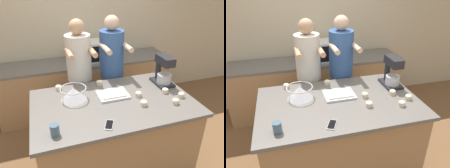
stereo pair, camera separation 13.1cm
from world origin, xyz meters
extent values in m
plane|color=brown|center=(0.00, 0.00, 0.00)|extent=(16.00, 16.00, 0.00)
cube|color=beige|center=(0.00, 1.75, 1.35)|extent=(10.00, 0.06, 2.70)
cube|color=#A87F56|center=(0.00, 0.00, 0.45)|extent=(1.64, 1.00, 0.90)
cube|color=#66605B|center=(0.00, 0.00, 0.92)|extent=(1.71, 1.07, 0.04)
cube|color=#A87F56|center=(0.00, 1.40, 0.43)|extent=(2.80, 0.60, 0.85)
cube|color=#66605B|center=(0.00, 1.40, 0.87)|extent=(2.80, 0.60, 0.04)
cylinder|color=brown|center=(-0.22, 0.72, 0.46)|extent=(0.25, 0.25, 0.91)
cylinder|color=silver|center=(-0.22, 0.72, 1.21)|extent=(0.32, 0.32, 0.58)
sphere|color=tan|center=(-0.22, 0.72, 1.59)|extent=(0.19, 0.19, 0.19)
cylinder|color=tan|center=(-0.36, 0.55, 1.33)|extent=(0.06, 0.34, 0.06)
cylinder|color=tan|center=(-0.08, 0.55, 1.33)|extent=(0.06, 0.34, 0.06)
cylinder|color=brown|center=(0.22, 0.72, 0.45)|extent=(0.25, 0.25, 0.90)
cylinder|color=#335693|center=(0.22, 0.72, 1.21)|extent=(0.32, 0.32, 0.62)
sphere|color=#DBB293|center=(0.22, 0.72, 1.61)|extent=(0.19, 0.19, 0.19)
cylinder|color=#DBB293|center=(0.08, 0.55, 1.35)|extent=(0.06, 0.34, 0.06)
cylinder|color=#DBB293|center=(0.36, 0.55, 1.35)|extent=(0.06, 0.34, 0.06)
cube|color=#232328|center=(0.71, 0.21, 0.95)|extent=(0.20, 0.30, 0.03)
cylinder|color=#232328|center=(0.71, 0.32, 1.08)|extent=(0.07, 0.07, 0.23)
cube|color=#232328|center=(0.71, 0.19, 1.25)|extent=(0.13, 0.26, 0.10)
cylinder|color=#BCBCC1|center=(0.71, 0.17, 1.02)|extent=(0.17, 0.17, 0.11)
cone|color=#BCBCC1|center=(-0.39, 0.18, 1.01)|extent=(0.28, 0.28, 0.13)
torus|color=#BCBCC1|center=(-0.39, 0.18, 1.07)|extent=(0.29, 0.29, 0.01)
cube|color=silver|center=(0.03, 0.11, 0.95)|extent=(0.34, 0.26, 0.02)
cube|color=white|center=(0.03, 0.11, 0.97)|extent=(0.28, 0.21, 0.02)
cube|color=silver|center=(0.06, 1.40, 1.05)|extent=(0.48, 0.37, 0.31)
cube|color=black|center=(0.01, 1.21, 1.05)|extent=(0.33, 0.01, 0.25)
cube|color=#2D2D2D|center=(0.23, 1.21, 1.05)|extent=(0.10, 0.01, 0.25)
cube|color=silver|center=(-0.17, -0.38, 0.94)|extent=(0.13, 0.16, 0.01)
cube|color=black|center=(-0.17, -0.38, 0.95)|extent=(0.11, 0.14, 0.00)
cylinder|color=slate|center=(-0.65, -0.36, 0.99)|extent=(0.08, 0.08, 0.10)
cylinder|color=beige|center=(-0.53, 0.45, 0.95)|extent=(0.07, 0.07, 0.03)
ellipsoid|color=beige|center=(-0.53, 0.45, 0.98)|extent=(0.07, 0.07, 0.04)
cylinder|color=beige|center=(0.62, -0.02, 0.95)|extent=(0.07, 0.07, 0.03)
ellipsoid|color=beige|center=(0.62, -0.02, 0.98)|extent=(0.07, 0.07, 0.04)
cylinder|color=beige|center=(0.60, -0.26, 0.95)|extent=(0.07, 0.07, 0.03)
ellipsoid|color=beige|center=(0.60, -0.26, 0.98)|extent=(0.07, 0.07, 0.04)
cylinder|color=beige|center=(0.27, -0.18, 0.95)|extent=(0.07, 0.07, 0.03)
ellipsoid|color=beige|center=(0.27, -0.18, 0.98)|extent=(0.07, 0.07, 0.04)
cylinder|color=beige|center=(0.29, 0.01, 0.95)|extent=(0.07, 0.07, 0.03)
ellipsoid|color=beige|center=(0.29, 0.01, 0.98)|extent=(0.07, 0.07, 0.04)
cylinder|color=beige|center=(0.73, -0.16, 0.95)|extent=(0.07, 0.07, 0.03)
ellipsoid|color=beige|center=(0.73, -0.16, 0.98)|extent=(0.07, 0.07, 0.04)
cylinder|color=beige|center=(-0.04, 0.42, 0.95)|extent=(0.07, 0.07, 0.03)
ellipsoid|color=beige|center=(-0.04, 0.42, 0.98)|extent=(0.07, 0.07, 0.04)
camera|label=1|loc=(-0.65, -1.89, 2.16)|focal=35.00mm
camera|label=2|loc=(-0.53, -1.93, 2.16)|focal=35.00mm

